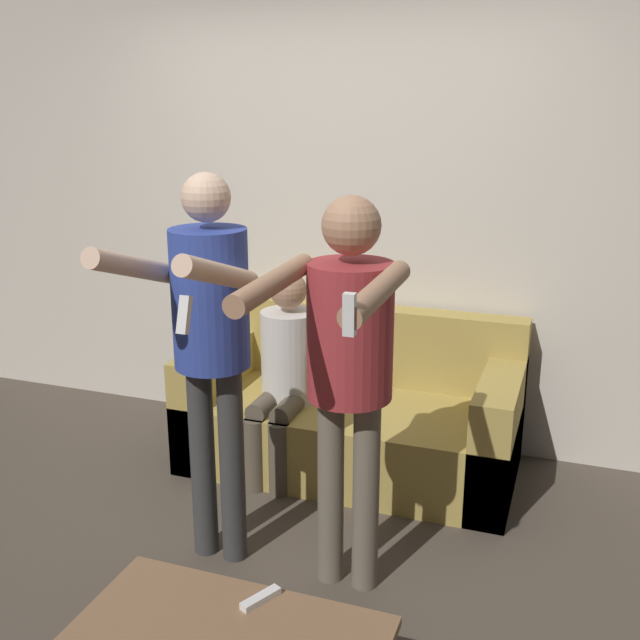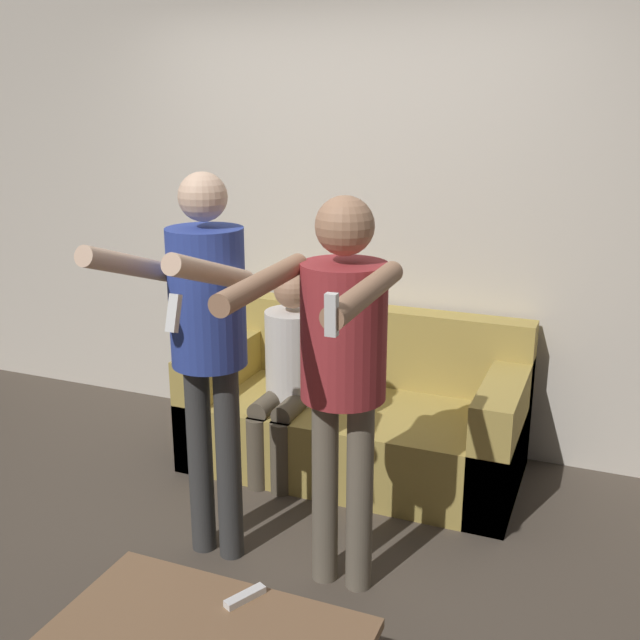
% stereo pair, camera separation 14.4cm
% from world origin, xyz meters
% --- Properties ---
extents(ground_plane, '(14.00, 14.00, 0.00)m').
position_xyz_m(ground_plane, '(0.00, 0.00, 0.00)').
color(ground_plane, '#4C4238').
extents(wall_back, '(6.40, 0.06, 2.70)m').
position_xyz_m(wall_back, '(0.00, 1.55, 1.35)').
color(wall_back, beige).
rests_on(wall_back, ground_plane).
extents(couch, '(1.79, 0.85, 0.84)m').
position_xyz_m(couch, '(0.20, 1.10, 0.28)').
color(couch, '#AD9347').
rests_on(couch, ground_plane).
extents(person_standing_left, '(0.44, 0.71, 1.70)m').
position_xyz_m(person_standing_left, '(-0.10, 0.04, 1.07)').
color(person_standing_left, '#383838').
rests_on(person_standing_left, ground_plane).
extents(person_standing_right, '(0.46, 0.80, 1.64)m').
position_xyz_m(person_standing_right, '(0.50, 0.04, 1.04)').
color(person_standing_right, '#6B6051').
rests_on(person_standing_right, ground_plane).
extents(person_seated, '(0.30, 0.53, 1.11)m').
position_xyz_m(person_seated, '(-0.12, 0.91, 0.60)').
color(person_seated, brown).
rests_on(person_seated, ground_plane).
extents(remote_on_table, '(0.10, 0.15, 0.02)m').
position_xyz_m(remote_on_table, '(0.43, -0.65, 0.39)').
color(remote_on_table, white).
rests_on(remote_on_table, coffee_table).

